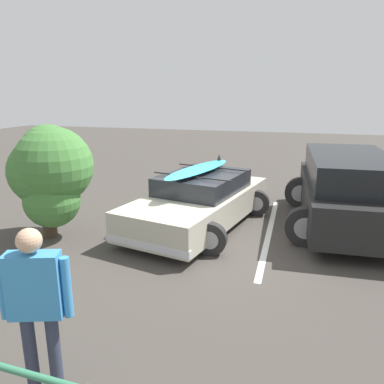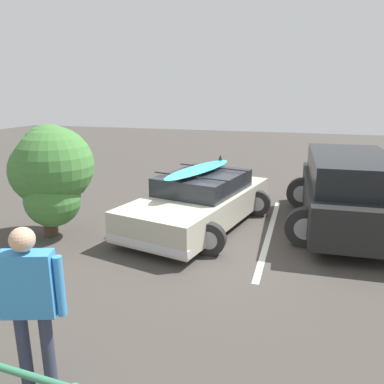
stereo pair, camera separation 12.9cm
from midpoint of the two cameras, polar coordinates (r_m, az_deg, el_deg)
The scene contains 6 objects.
ground_plane at distance 7.97m, azimuth 2.03°, elevation -6.98°, with size 44.00×44.00×0.02m, color #423D38.
parking_stripe at distance 8.41m, azimuth 12.17°, elevation -6.05°, with size 4.73×0.12×0.00m, color silver.
sedan_car at distance 8.51m, azimuth 1.72°, elevation -1.30°, with size 2.98×4.57×1.47m.
suv_car at distance 9.00m, azimuth 23.10°, elevation 0.26°, with size 2.75×4.68×1.66m.
person_bystander at distance 4.04m, azimuth -22.67°, elevation -14.49°, with size 0.66×0.35×1.78m.
bush_near_left at distance 8.21m, azimuth -20.42°, elevation 3.01°, with size 1.70×1.59×2.35m.
Camera 2 is at (-1.93, 7.13, 2.98)m, focal length 35.00 mm.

